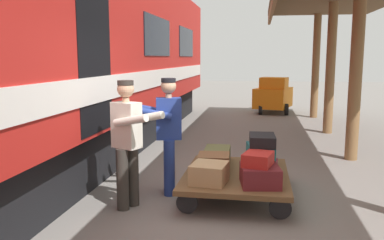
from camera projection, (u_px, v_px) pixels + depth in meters
The scene contains 14 objects.
ground_plane at pixel (234, 205), 5.55m from camera, with size 60.00×60.00×0.00m, color slate.
luggage_cart at pixel (236, 176), 5.86m from camera, with size 1.47×1.89×0.35m.
suitcase_slate_roller at pixel (260, 156), 6.28m from camera, with size 0.38×0.54×0.28m, color #4C515B.
suitcase_burgundy_valise at pixel (260, 167), 5.78m from camera, with size 0.46×0.48×0.19m, color maroon.
suitcase_brown_leather at pixel (214, 163), 5.88m from camera, with size 0.45×0.44×0.26m, color brown.
suitcase_olive_duffel at pixel (217, 155), 6.39m from camera, with size 0.39×0.54×0.24m, color brown.
suitcase_tan_vintage at pixel (209, 173), 5.38m from camera, with size 0.45×0.48×0.26m, color tan.
suitcase_maroon_trunk at pixel (260, 175), 5.27m from camera, with size 0.48×0.53×0.26m, color maroon.
suitcase_teal_softside at pixel (260, 153), 5.75m from camera, with size 0.34×0.52×0.24m, color #1E666B.
suitcase_red_plastic at pixel (258, 159), 5.26m from camera, with size 0.34×0.42×0.17m, color #AD231E.
suitcase_black_hardshell at pixel (262, 140), 5.69m from camera, with size 0.35×0.51×0.15m, color black.
porter_in_overalls at pixel (167, 132), 5.90m from camera, with size 0.72×0.54×1.70m.
porter_by_door at pixel (128, 140), 5.32m from camera, with size 0.74×0.60×1.70m.
baggage_tug at pixel (273, 96), 14.72m from camera, with size 1.50×1.93×1.30m.
Camera 1 is at (-0.30, 5.33, 1.99)m, focal length 38.04 mm.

